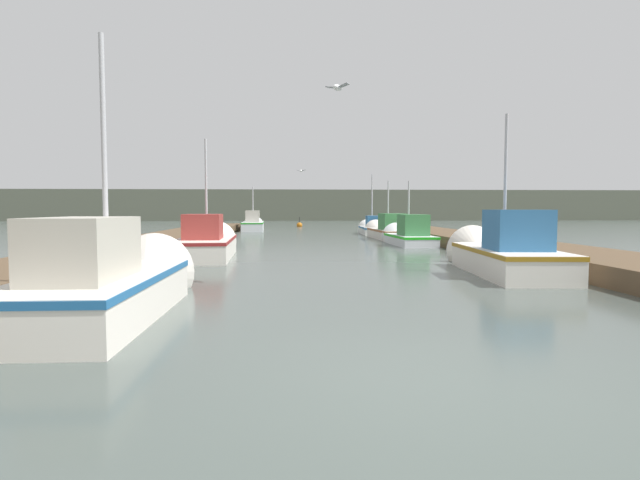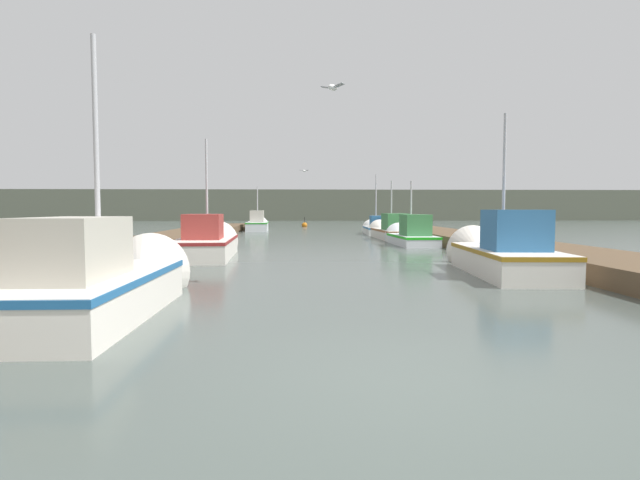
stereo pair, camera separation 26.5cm
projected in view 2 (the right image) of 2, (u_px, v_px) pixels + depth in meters
ground_plane at (406, 383)px, 4.75m from camera, size 200.00×200.00×0.00m
dock_left at (159, 243)px, 20.40m from camera, size 2.99×40.00×0.48m
dock_right at (483, 242)px, 20.97m from camera, size 2.99×40.00×0.48m
distant_shore_ridge at (305, 206)px, 76.49m from camera, size 120.00×16.00×4.30m
fishing_boat_0 at (105, 281)px, 8.01m from camera, size 1.76×5.14×4.77m
fishing_boat_1 at (499, 253)px, 13.01m from camera, size 2.08×5.51×4.53m
fishing_boat_2 at (209, 243)px, 17.50m from camera, size 1.99×5.89×4.52m
fishing_boat_3 at (410, 235)px, 23.05m from camera, size 1.67×4.67×3.41m
fishing_boat_4 at (390, 231)px, 27.97m from camera, size 1.69×6.40×3.65m
fishing_boat_5 at (375, 228)px, 33.14m from camera, size 1.60×5.34×4.32m
fishing_boat_6 at (258, 224)px, 37.87m from camera, size 1.74×5.74×3.68m
mooring_piling_0 at (529, 245)px, 13.55m from camera, size 0.25×0.25×1.30m
mooring_piling_1 at (517, 246)px, 14.68m from camera, size 0.24×0.24×1.12m
channel_buoy at (305, 225)px, 45.94m from camera, size 0.51×0.51×1.01m
seagull_lead at (333, 87)px, 10.34m from camera, size 0.50×0.44×0.12m
seagull_1 at (304, 171)px, 28.87m from camera, size 0.56×0.31×0.12m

